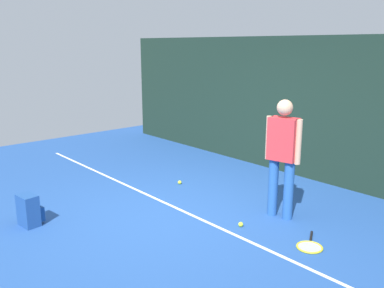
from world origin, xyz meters
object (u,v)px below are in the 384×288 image
Objects in this scene: tennis_player at (283,152)px; tennis_ball_near_player at (180,182)px; tennis_ball_by_fence at (241,224)px; backpack at (29,211)px; tennis_racket at (310,246)px.

tennis_player is 2.26m from tennis_ball_near_player.
tennis_ball_near_player and tennis_ball_by_fence have the same top height.
tennis_ball_by_fence is (-0.13, -0.68, -0.93)m from tennis_player.
tennis_ball_near_player is at bearing -97.59° from backpack.
tennis_racket is 2.89m from tennis_ball_near_player.
backpack is (-2.90, -2.34, 0.20)m from tennis_racket.
backpack is at bearing -132.30° from tennis_ball_by_fence.
backpack is 6.67× the size of tennis_ball_by_fence.
tennis_player is 1.35m from tennis_racket.
tennis_player is at bearing 79.08° from tennis_ball_by_fence.
tennis_player is at bearing -133.40° from backpack.
tennis_ball_near_player reaches higher than tennis_racket.
backpack reaches higher than tennis_racket.
tennis_player is 1.16m from tennis_ball_by_fence.
tennis_racket is 9.39× the size of tennis_ball_by_fence.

